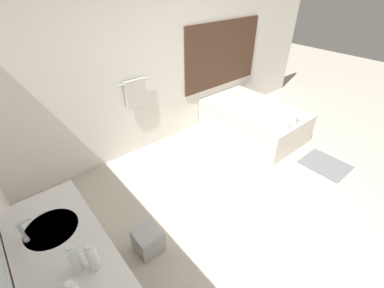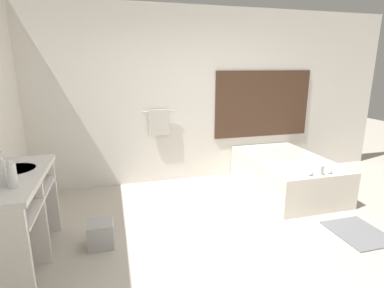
% 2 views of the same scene
% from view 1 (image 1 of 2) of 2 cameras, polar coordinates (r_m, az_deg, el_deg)
% --- Properties ---
extents(ground_plane, '(16.00, 16.00, 0.00)m').
position_cam_1_polar(ground_plane, '(3.24, 15.21, -16.31)').
color(ground_plane, beige).
rests_on(ground_plane, ground).
extents(wall_back_with_blinds, '(7.40, 0.13, 2.70)m').
position_cam_1_polar(wall_back_with_blinds, '(3.90, -8.93, 17.63)').
color(wall_back_with_blinds, white).
rests_on(wall_back_with_blinds, ground_plane).
extents(vanity_counter, '(0.57, 1.23, 0.90)m').
position_cam_1_polar(vanity_counter, '(2.28, -25.71, -22.81)').
color(vanity_counter, white).
rests_on(vanity_counter, ground_plane).
extents(sink_faucet, '(0.09, 0.04, 0.18)m').
position_cam_1_polar(sink_faucet, '(2.14, -33.45, -16.06)').
color(sink_faucet, silver).
rests_on(sink_faucet, vanity_counter).
extents(bathtub, '(1.07, 1.67, 0.62)m').
position_cam_1_polar(bathtub, '(4.63, 13.46, 5.46)').
color(bathtub, silver).
rests_on(bathtub, ground_plane).
extents(water_bottle_1, '(0.07, 0.07, 0.23)m').
position_cam_1_polar(water_bottle_1, '(1.83, -24.59, -22.13)').
color(water_bottle_1, silver).
rests_on(water_bottle_1, vanity_counter).
extents(water_bottle_3, '(0.07, 0.07, 0.22)m').
position_cam_1_polar(water_bottle_3, '(1.80, -21.23, -22.38)').
color(water_bottle_3, silver).
rests_on(water_bottle_3, vanity_counter).
extents(waste_bin, '(0.26, 0.26, 0.27)m').
position_cam_1_polar(waste_bin, '(2.86, -9.71, -20.35)').
color(waste_bin, '#B2B2B2').
rests_on(waste_bin, ground_plane).
extents(bath_mat, '(0.54, 0.63, 0.02)m').
position_cam_1_polar(bath_mat, '(4.36, 27.47, -4.07)').
color(bath_mat, slate).
rests_on(bath_mat, ground_plane).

